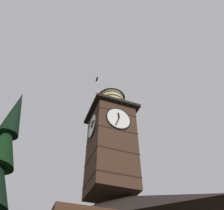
# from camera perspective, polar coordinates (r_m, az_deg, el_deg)

# --- Properties ---
(clock_tower) EXTENTS (3.81, 3.81, 10.28)m
(clock_tower) POSITION_cam_1_polar(r_m,az_deg,el_deg) (18.59, -0.24, -7.93)
(clock_tower) COLOR #422B1E
(clock_tower) RESTS_ON building_main
(flying_bird_high) EXTENTS (0.24, 0.67, 0.13)m
(flying_bird_high) POSITION_cam_1_polar(r_m,az_deg,el_deg) (27.75, -3.69, 6.31)
(flying_bird_high) COLOR black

